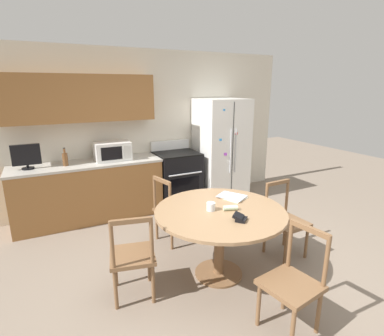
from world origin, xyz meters
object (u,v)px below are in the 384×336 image
object	(u,v)px
wallet	(240,218)
dining_chair_far	(173,210)
candle_glass	(211,207)
microwave	(112,151)
dining_chair_left	(132,257)
oven_range	(177,178)
refrigerator	(221,150)
counter_bottle	(65,159)
dining_chair_near	(293,283)
dining_chair_right	(285,221)
countertop_tv	(26,156)

from	to	relation	value
wallet	dining_chair_far	bearing A→B (deg)	98.67
dining_chair_far	candle_glass	distance (m)	0.96
microwave	candle_glass	world-z (taller)	microwave
dining_chair_left	candle_glass	size ratio (longest dim) A/B	9.87
dining_chair_left	wallet	world-z (taller)	dining_chair_left
oven_range	candle_glass	size ratio (longest dim) A/B	11.82
wallet	refrigerator	bearing A→B (deg)	61.82
counter_bottle	dining_chair_left	xyz separation A→B (m)	(0.38, -2.04, -0.57)
dining_chair_near	dining_chair_right	size ratio (longest dim) A/B	1.00
dining_chair_near	dining_chair_right	distance (m)	1.21
refrigerator	counter_bottle	size ratio (longest dim) A/B	6.82
dining_chair_near	dining_chair_far	distance (m)	1.86
oven_range	dining_chair_left	size ratio (longest dim) A/B	1.20
dining_chair_left	candle_glass	bearing A→B (deg)	9.98
countertop_tv	dining_chair_far	distance (m)	2.15
dining_chair_far	dining_chair_right	bearing A→B (deg)	36.92
countertop_tv	candle_glass	xyz separation A→B (m)	(1.70, -2.11, -0.28)
microwave	wallet	world-z (taller)	microwave
countertop_tv	dining_chair_right	distance (m)	3.53
dining_chair_left	wallet	size ratio (longest dim) A/B	5.17
oven_range	wallet	size ratio (longest dim) A/B	6.19
refrigerator	oven_range	world-z (taller)	refrigerator
microwave	oven_range	bearing A→B (deg)	-2.81
candle_glass	wallet	xyz separation A→B (m)	(0.13, -0.33, -0.01)
refrigerator	dining_chair_near	bearing A→B (deg)	-111.22
counter_bottle	wallet	distance (m)	2.77
dining_chair_right	wallet	bearing A→B (deg)	16.23
dining_chair_far	dining_chair_left	bearing A→B (deg)	-55.57
refrigerator	microwave	distance (m)	1.93
wallet	oven_range	bearing A→B (deg)	80.28
refrigerator	wallet	distance (m)	2.69
counter_bottle	candle_glass	size ratio (longest dim) A/B	2.89
oven_range	dining_chair_left	xyz separation A→B (m)	(-1.38, -2.05, -0.03)
dining_chair_right	dining_chair_far	bearing A→B (deg)	-42.64
oven_range	microwave	distance (m)	1.21
countertop_tv	dining_chair_left	distance (m)	2.34
candle_glass	dining_chair_far	bearing A→B (deg)	93.82
dining_chair_far	dining_chair_right	size ratio (longest dim) A/B	1.00
countertop_tv	candle_glass	size ratio (longest dim) A/B	3.99
dining_chair_near	dining_chair_far	bearing A→B (deg)	0.55
dining_chair_right	wallet	distance (m)	1.01
microwave	dining_chair_far	world-z (taller)	microwave
countertop_tv	microwave	bearing A→B (deg)	1.21
dining_chair_left	refrigerator	bearing A→B (deg)	54.38
counter_bottle	dining_chair_near	size ratio (longest dim) A/B	0.29
countertop_tv	dining_chair_left	bearing A→B (deg)	-67.41
refrigerator	countertop_tv	xyz separation A→B (m)	(-3.09, 0.08, 0.18)
countertop_tv	counter_bottle	size ratio (longest dim) A/B	1.38
refrigerator	countertop_tv	size ratio (longest dim) A/B	4.94
oven_range	dining_chair_right	size ratio (longest dim) A/B	1.20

